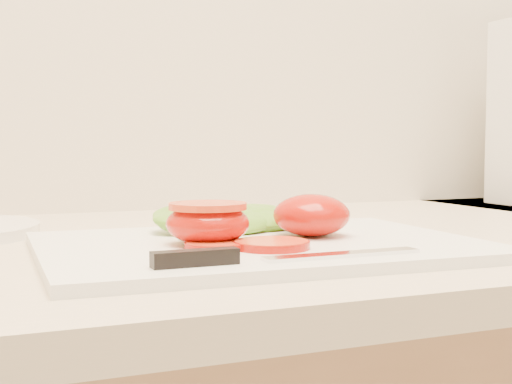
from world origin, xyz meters
name	(u,v)px	position (x,y,z in m)	size (l,w,h in m)	color
cutting_board	(260,246)	(-0.32, 1.56, 0.94)	(0.40, 0.29, 0.01)	white
tomato_half_dome	(311,215)	(-0.26, 1.58, 0.96)	(0.08, 0.08, 0.04)	red
tomato_half_cut	(208,221)	(-0.37, 1.56, 0.96)	(0.08, 0.08, 0.04)	red
tomato_slice_0	(271,244)	(-0.33, 1.52, 0.94)	(0.06, 0.06, 0.01)	#ED5828
tomato_slice_1	(218,245)	(-0.37, 1.54, 0.94)	(0.06, 0.06, 0.01)	#ED5828
lettuce_leaf_0	(216,219)	(-0.33, 1.65, 0.95)	(0.14, 0.09, 0.03)	#60A22A
lettuce_leaf_1	(259,218)	(-0.28, 1.65, 0.95)	(0.10, 0.07, 0.02)	#60A22A
knife	(256,256)	(-0.37, 1.46, 0.94)	(0.22, 0.02, 0.01)	silver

